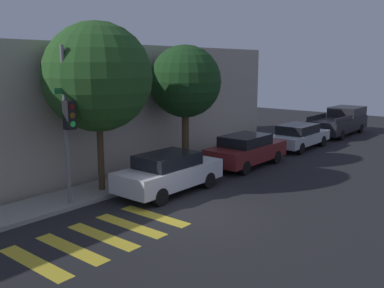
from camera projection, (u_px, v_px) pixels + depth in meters
The scene contains 11 objects.
ground_plane at pixel (191, 215), 13.27m from camera, with size 60.00×60.00×0.00m, color black.
sidewalk at pixel (106, 188), 15.81m from camera, with size 26.00×1.82×0.14m, color gray.
building_row at pixel (37, 110), 18.00m from camera, with size 26.00×6.00×5.40m, color #A89E8E.
crosswalk at pixel (102, 236), 11.60m from camera, with size 4.49×2.60×0.00m.
traffic_light_pole at pixel (78, 102), 13.54m from camera, with size 2.35×0.56×5.18m.
sedan_near_corner at pixel (169, 172), 15.42m from camera, with size 4.24×1.75×1.46m.
sedan_middle at pixel (246, 150), 19.38m from camera, with size 4.38×1.81×1.45m.
sedan_far_end at pixel (298, 136), 23.48m from camera, with size 4.50×1.80×1.34m.
pickup_truck at pixel (340, 121), 28.16m from camera, with size 5.68×2.02×1.73m.
tree_near_corner at pixel (98, 77), 14.72m from camera, with size 3.79×3.79×6.06m.
tree_midblock at pixel (185, 82), 18.35m from camera, with size 3.11×3.11×5.42m.
Camera 1 is at (-9.78, -8.00, 4.62)m, focal length 40.00 mm.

